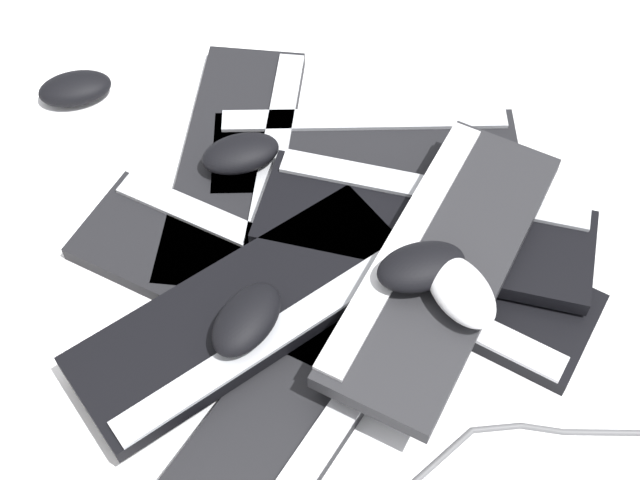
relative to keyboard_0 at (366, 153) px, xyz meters
The scene contains 15 objects.
ground_plane 0.19m from the keyboard_0, behind, with size 3.20×3.20×0.00m, color white.
keyboard_0 is the anchor object (origin of this frame).
keyboard_1 0.19m from the keyboard_0, 114.26° to the left, with size 0.46×0.24×0.03m.
keyboard_2 0.27m from the keyboard_0, 158.11° to the left, with size 0.21×0.46×0.03m.
keyboard_3 0.36m from the keyboard_0, behind, with size 0.46×0.25×0.03m.
keyboard_4 0.22m from the keyboard_0, 140.50° to the right, with size 0.24×0.46×0.03m.
keyboard_5 0.33m from the keyboard_0, 169.61° to the left, with size 0.45×0.37×0.03m.
keyboard_6 0.17m from the keyboard_0, 135.53° to the right, with size 0.19×0.45×0.03m.
keyboard_7 0.25m from the keyboard_0, 140.46° to the right, with size 0.46×0.22×0.03m.
mouse_0 0.32m from the keyboard_0, 142.28° to the right, with size 0.11×0.07×0.04m, color silver.
mouse_1 0.46m from the keyboard_0, 93.26° to the left, with size 0.11×0.07×0.04m, color black.
mouse_2 0.28m from the keyboard_0, 149.16° to the right, with size 0.11×0.07×0.04m, color black.
mouse_3 0.35m from the keyboard_0, behind, with size 0.11×0.07×0.04m, color black.
mouse_4 0.18m from the keyboard_0, 118.78° to the left, with size 0.11×0.07×0.04m, color black.
cable_0 0.48m from the keyboard_0, 124.04° to the right, with size 0.41×0.37×0.01m.
Camera 1 is at (-0.62, -0.21, 1.00)m, focal length 50.00 mm.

